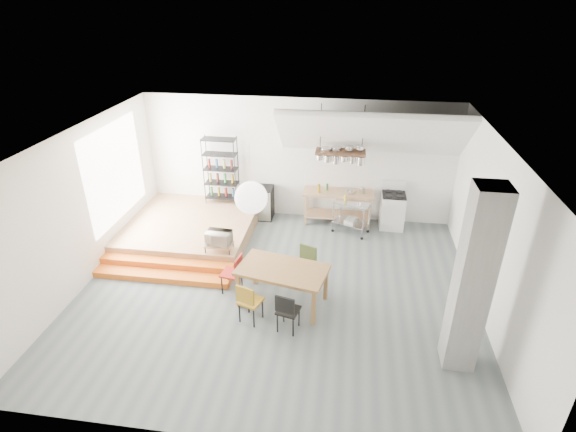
% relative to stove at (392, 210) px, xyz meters
% --- Properties ---
extents(floor, '(8.00, 8.00, 0.00)m').
position_rel_stove_xyz_m(floor, '(-2.50, -3.16, -0.48)').
color(floor, '#566164').
rests_on(floor, ground).
extents(wall_back, '(8.00, 0.04, 3.20)m').
position_rel_stove_xyz_m(wall_back, '(-2.50, 0.34, 1.12)').
color(wall_back, silver).
rests_on(wall_back, ground).
extents(wall_left, '(0.04, 7.00, 3.20)m').
position_rel_stove_xyz_m(wall_left, '(-6.50, -3.16, 1.12)').
color(wall_left, silver).
rests_on(wall_left, ground).
extents(wall_right, '(0.04, 7.00, 3.20)m').
position_rel_stove_xyz_m(wall_right, '(1.50, -3.16, 1.12)').
color(wall_right, silver).
rests_on(wall_right, ground).
extents(ceiling, '(8.00, 7.00, 0.02)m').
position_rel_stove_xyz_m(ceiling, '(-2.50, -3.16, 2.72)').
color(ceiling, white).
rests_on(ceiling, wall_back).
extents(slope_ceiling, '(4.40, 1.44, 1.32)m').
position_rel_stove_xyz_m(slope_ceiling, '(-0.70, -0.26, 2.07)').
color(slope_ceiling, white).
rests_on(slope_ceiling, wall_back).
extents(window_pane, '(0.02, 2.50, 2.20)m').
position_rel_stove_xyz_m(window_pane, '(-6.48, -1.66, 1.32)').
color(window_pane, white).
rests_on(window_pane, wall_left).
extents(platform, '(3.00, 3.00, 0.40)m').
position_rel_stove_xyz_m(platform, '(-5.00, -1.16, -0.28)').
color(platform, '#A27C51').
rests_on(platform, ground).
extents(step_lower, '(3.00, 0.35, 0.13)m').
position_rel_stove_xyz_m(step_lower, '(-5.00, -3.11, -0.41)').
color(step_lower, orange).
rests_on(step_lower, ground).
extents(step_upper, '(3.00, 0.35, 0.27)m').
position_rel_stove_xyz_m(step_upper, '(-5.00, -2.76, -0.35)').
color(step_upper, orange).
rests_on(step_upper, ground).
extents(concrete_column, '(0.50, 0.50, 3.20)m').
position_rel_stove_xyz_m(concrete_column, '(0.80, -4.66, 1.12)').
color(concrete_column, gray).
rests_on(concrete_column, ground).
extents(kitchen_counter, '(1.80, 0.60, 0.91)m').
position_rel_stove_xyz_m(kitchen_counter, '(-1.40, -0.01, 0.15)').
color(kitchen_counter, '#A27C51').
rests_on(kitchen_counter, ground).
extents(stove, '(0.60, 0.60, 1.18)m').
position_rel_stove_xyz_m(stove, '(0.00, 0.00, 0.00)').
color(stove, white).
rests_on(stove, ground).
extents(pot_rack, '(1.20, 0.50, 1.43)m').
position_rel_stove_xyz_m(pot_rack, '(-1.37, -0.23, 1.50)').
color(pot_rack, '#3D2618').
rests_on(pot_rack, ceiling).
extents(wire_shelving, '(0.88, 0.38, 1.80)m').
position_rel_stove_xyz_m(wire_shelving, '(-4.50, 0.04, 0.85)').
color(wire_shelving, black).
rests_on(wire_shelving, platform).
extents(microwave_shelf, '(0.60, 0.40, 0.16)m').
position_rel_stove_xyz_m(microwave_shelf, '(-3.90, -2.41, 0.07)').
color(microwave_shelf, '#A27C51').
rests_on(microwave_shelf, platform).
extents(paper_lantern, '(0.60, 0.60, 0.60)m').
position_rel_stove_xyz_m(paper_lantern, '(-2.90, -3.41, 1.72)').
color(paper_lantern, white).
rests_on(paper_lantern, ceiling).
extents(dining_table, '(1.85, 1.28, 0.80)m').
position_rel_stove_xyz_m(dining_table, '(-2.31, -3.53, 0.24)').
color(dining_table, olive).
rests_on(dining_table, ground).
extents(chair_mustard, '(0.50, 0.50, 0.85)m').
position_rel_stove_xyz_m(chair_mustard, '(-2.84, -4.20, 0.03)').
color(chair_mustard, '#B3831E').
rests_on(chair_mustard, ground).
extents(chair_black, '(0.46, 0.46, 0.83)m').
position_rel_stove_xyz_m(chair_black, '(-2.11, -4.35, 0.01)').
color(chair_black, black).
rests_on(chair_black, ground).
extents(chair_olive, '(0.52, 0.52, 0.88)m').
position_rel_stove_xyz_m(chair_olive, '(-1.93, -2.84, 0.04)').
color(chair_olive, '#4A592A').
rests_on(chair_olive, ground).
extents(chair_red, '(0.44, 0.44, 0.84)m').
position_rel_stove_xyz_m(chair_red, '(-3.33, -3.31, 0.02)').
color(chair_red, '#AA2018').
rests_on(chair_red, ground).
extents(rolling_cart, '(0.97, 0.76, 0.85)m').
position_rel_stove_xyz_m(rolling_cart, '(-1.04, -0.46, 0.07)').
color(rolling_cart, silver).
rests_on(rolling_cart, ground).
extents(mini_fridge, '(0.52, 0.52, 0.89)m').
position_rel_stove_xyz_m(mini_fridge, '(-3.39, 0.04, -0.04)').
color(mini_fridge, black).
rests_on(mini_fridge, ground).
extents(microwave, '(0.56, 0.40, 0.30)m').
position_rel_stove_xyz_m(microwave, '(-3.90, -2.41, 0.23)').
color(microwave, beige).
rests_on(microwave, microwave_shelf).
extents(bowl, '(0.28, 0.28, 0.06)m').
position_rel_stove_xyz_m(bowl, '(-1.12, -0.06, 0.46)').
color(bowl, silver).
rests_on(bowl, kitchen_counter).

